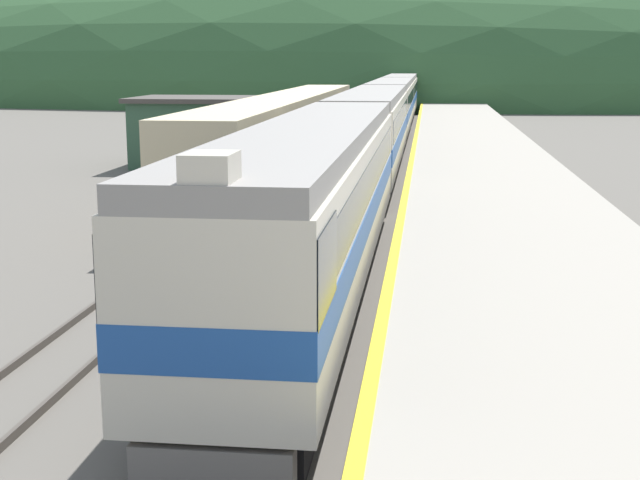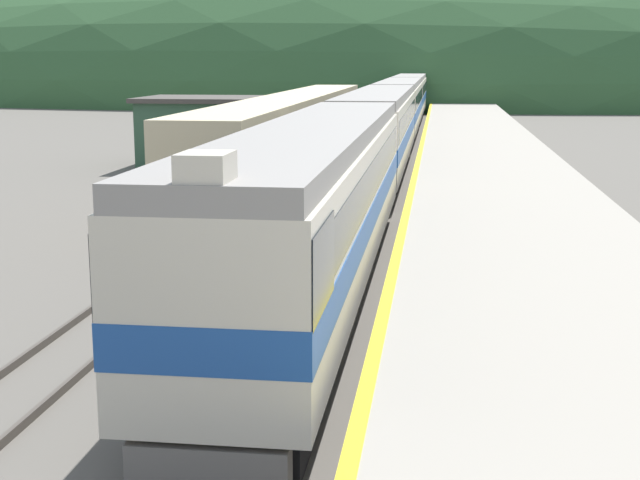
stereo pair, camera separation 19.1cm
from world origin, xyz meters
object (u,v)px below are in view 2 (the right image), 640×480
object	(u,v)px
carriage_third	(400,107)
carriage_fourth	(410,95)
carriage_second	(379,131)
express_train_lead_car	(316,204)
siding_train	(294,135)

from	to	relation	value
carriage_third	carriage_fourth	world-z (taller)	same
carriage_second	carriage_third	xyz separation A→B (m)	(0.00, 22.08, 0.00)
express_train_lead_car	carriage_third	size ratio (longest dim) A/B	1.01
carriage_third	carriage_fourth	distance (m)	22.08
express_train_lead_car	carriage_second	size ratio (longest dim) A/B	1.01
express_train_lead_car	siding_train	size ratio (longest dim) A/B	0.59
carriage_third	carriage_second	bearing A→B (deg)	-90.00
carriage_third	carriage_fourth	bearing A→B (deg)	90.00
express_train_lead_car	siding_train	world-z (taller)	express_train_lead_car
carriage_fourth	siding_train	xyz separation A→B (m)	(-4.21, -43.99, -0.25)
carriage_fourth	siding_train	world-z (taller)	carriage_fourth
carriage_second	carriage_third	bearing A→B (deg)	90.00
express_train_lead_car	carriage_fourth	distance (m)	66.64
carriage_second	express_train_lead_car	bearing A→B (deg)	-90.00
siding_train	carriage_second	bearing A→B (deg)	-2.42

